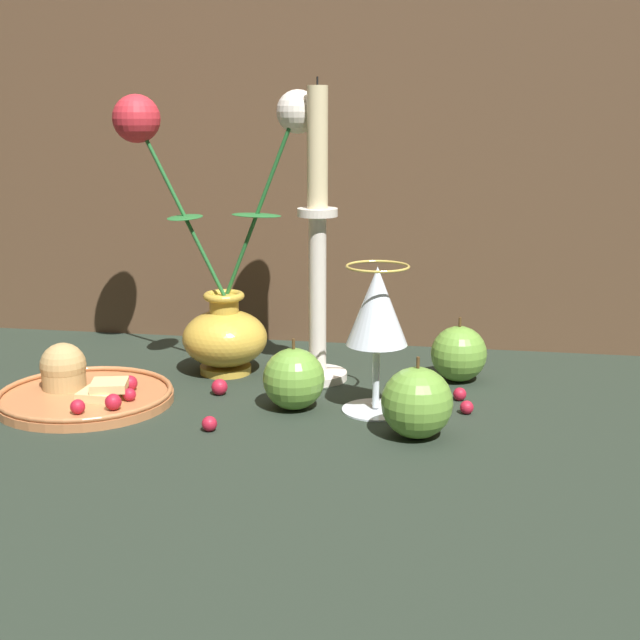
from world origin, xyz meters
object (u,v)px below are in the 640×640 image
(apple_beside_vase, at_px, (459,354))
(vase, at_px, (219,278))
(apple_at_table_edge, at_px, (294,379))
(apple_near_glass, at_px, (417,403))
(candlestick, at_px, (317,255))
(wine_glass, at_px, (377,313))
(plate_with_pastries, at_px, (81,389))

(apple_beside_vase, bearing_deg, vase, -177.42)
(apple_beside_vase, height_order, apple_at_table_edge, same)
(vase, relative_size, apple_at_table_edge, 4.33)
(apple_near_glass, height_order, apple_at_table_edge, apple_near_glass)
(candlestick, relative_size, apple_near_glass, 4.27)
(wine_glass, relative_size, apple_at_table_edge, 2.03)
(candlestick, bearing_deg, apple_near_glass, -53.29)
(wine_glass, relative_size, candlestick, 0.45)
(plate_with_pastries, distance_m, apple_near_glass, 0.41)
(apple_near_glass, distance_m, apple_at_table_edge, 0.16)
(wine_glass, distance_m, apple_near_glass, 0.12)
(wine_glass, xyz_separation_m, apple_beside_vase, (0.09, 0.13, -0.08))
(plate_with_pastries, relative_size, apple_near_glass, 2.35)
(wine_glass, height_order, apple_near_glass, wine_glass)
(candlestick, distance_m, apple_at_table_edge, 0.17)
(apple_beside_vase, bearing_deg, apple_at_table_edge, -142.43)
(wine_glass, bearing_deg, apple_at_table_edge, -174.67)
(plate_with_pastries, bearing_deg, apple_at_table_edge, 3.85)
(vase, bearing_deg, wine_glass, -28.77)
(candlestick, bearing_deg, apple_at_table_edge, -93.42)
(apple_beside_vase, distance_m, apple_near_glass, 0.21)
(plate_with_pastries, distance_m, wine_glass, 0.36)
(apple_beside_vase, xyz_separation_m, apple_at_table_edge, (-0.19, -0.14, 0.00))
(plate_with_pastries, xyz_separation_m, apple_beside_vase, (0.44, 0.16, 0.02))
(candlestick, bearing_deg, vase, 175.60)
(vase, distance_m, wine_glass, 0.25)
(apple_beside_vase, bearing_deg, wine_glass, -124.27)
(wine_glass, relative_size, apple_beside_vase, 2.05)
(wine_glass, xyz_separation_m, apple_near_glass, (0.05, -0.08, -0.08))
(apple_near_glass, bearing_deg, wine_glass, 124.05)
(vase, relative_size, candlestick, 0.96)
(wine_glass, bearing_deg, candlestick, 128.45)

